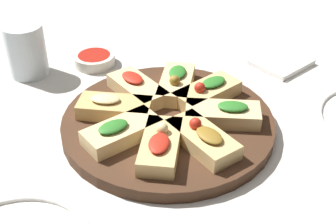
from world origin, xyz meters
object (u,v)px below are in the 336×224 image
serving_board (168,123)px  dipping_bowl (94,59)px  water_glass (26,50)px  napkin_stack (281,62)px

serving_board → dipping_bowl: dipping_bowl is taller
serving_board → water_glass: bearing=-55.4°
napkin_stack → serving_board: bearing=22.1°
water_glass → napkin_stack: bearing=162.5°
serving_board → water_glass: size_ratio=3.39×
serving_board → water_glass: 0.36m
serving_board → water_glass: water_glass is taller
serving_board → dipping_bowl: size_ratio=4.15×
serving_board → napkin_stack: serving_board is taller
serving_board → dipping_bowl: 0.29m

